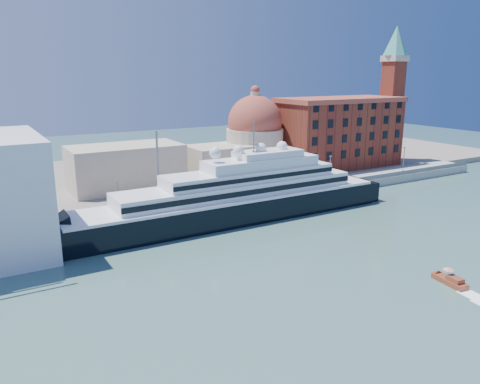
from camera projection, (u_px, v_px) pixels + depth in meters
ground at (317, 246)px, 92.21m from camera, size 400.00×400.00×0.00m
quay at (232, 201)px, 120.29m from camera, size 180.00×10.00×2.50m
land at (171, 173)px, 154.59m from camera, size 260.00×72.00×2.00m
quay_fence at (241, 197)px, 116.08m from camera, size 180.00×0.10×1.20m
superyacht at (222, 203)px, 105.98m from camera, size 87.73×12.16×26.22m
service_barge at (79, 247)px, 89.73m from camera, size 11.40×5.24×2.47m
water_taxi at (451, 280)px, 75.34m from camera, size 2.69×6.13×2.82m
warehouse at (339, 132)px, 157.78m from camera, size 43.00×19.00×23.25m
campanile at (393, 86)px, 165.87m from camera, size 8.40×8.40×47.00m
church at (211, 149)px, 140.85m from camera, size 66.00×18.00×25.50m
lamp_posts at (189, 174)px, 110.50m from camera, size 120.80×2.40×18.00m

